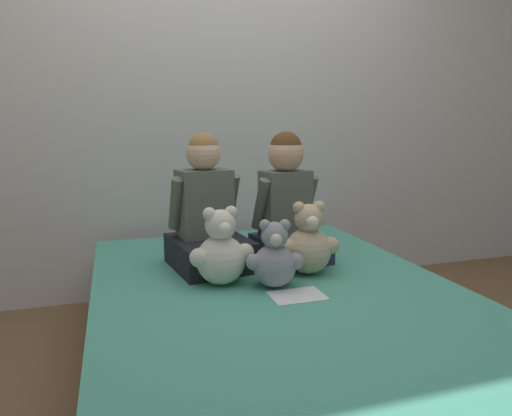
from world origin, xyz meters
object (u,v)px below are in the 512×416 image
at_px(child_on_left, 207,217).
at_px(teddy_bear_held_by_left_child, 221,252).
at_px(teddy_bear_held_by_right_child, 308,243).
at_px(bed, 277,333).
at_px(child_on_right, 287,204).
at_px(sign_card, 297,296).
at_px(teddy_bear_between_children, 275,259).

height_order(child_on_left, teddy_bear_held_by_left_child, child_on_left).
bearing_deg(teddy_bear_held_by_right_child, teddy_bear_held_by_left_child, -169.88).
height_order(bed, teddy_bear_held_by_left_child, teddy_bear_held_by_left_child).
distance_m(child_on_right, teddy_bear_held_by_left_child, 0.50).
distance_m(child_on_left, sign_card, 0.60).
bearing_deg(teddy_bear_between_children, teddy_bear_held_by_left_child, 167.00).
bearing_deg(sign_card, teddy_bear_held_by_left_child, 137.81).
height_order(child_on_left, teddy_bear_held_by_right_child, child_on_left).
xyz_separation_m(teddy_bear_between_children, sign_card, (0.05, -0.13, -0.12)).
xyz_separation_m(teddy_bear_held_by_right_child, teddy_bear_between_children, (-0.20, -0.12, -0.02)).
relative_size(child_on_left, teddy_bear_held_by_left_child, 1.89).
xyz_separation_m(child_on_left, teddy_bear_held_by_right_child, (0.41, -0.25, -0.10)).
bearing_deg(child_on_left, child_on_right, -8.71).
relative_size(teddy_bear_held_by_right_child, teddy_bear_between_children, 1.16).
xyz_separation_m(teddy_bear_held_by_left_child, teddy_bear_held_by_right_child, (0.40, 0.02, -0.00)).
height_order(child_on_right, teddy_bear_between_children, child_on_right).
xyz_separation_m(child_on_left, child_on_right, (0.40, 0.00, 0.04)).
xyz_separation_m(child_on_left, sign_card, (0.26, -0.50, -0.23)).
distance_m(teddy_bear_held_by_right_child, teddy_bear_between_children, 0.24).
relative_size(bed, child_on_right, 3.20).
xyz_separation_m(teddy_bear_held_by_right_child, sign_card, (-0.15, -0.25, -0.14)).
relative_size(teddy_bear_between_children, sign_card, 1.36).
height_order(teddy_bear_between_children, sign_card, teddy_bear_between_children).
height_order(bed, sign_card, sign_card).
xyz_separation_m(child_on_left, teddy_bear_between_children, (0.21, -0.37, -0.12)).
bearing_deg(bed, sign_card, -71.58).
bearing_deg(child_on_right, sign_card, -115.80).
height_order(child_on_right, sign_card, child_on_right).
relative_size(bed, teddy_bear_between_children, 7.06).
bearing_deg(teddy_bear_between_children, teddy_bear_held_by_right_child, 43.50).
height_order(bed, teddy_bear_between_children, teddy_bear_between_children).
distance_m(bed, teddy_bear_between_children, 0.32).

